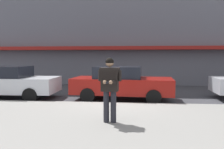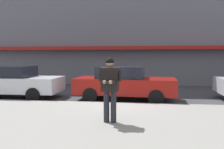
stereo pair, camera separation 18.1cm
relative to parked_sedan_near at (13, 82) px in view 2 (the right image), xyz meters
The scene contains 7 objects.
ground_plane 5.20m from the parked_sedan_near, 10.19° to the right, with size 80.00×80.00×0.00m, color #3D3D42.
sidewalk 7.17m from the parked_sedan_near, 31.81° to the right, with size 32.00×5.30×0.14m, color gray.
curb_paint_line 6.17m from the parked_sedan_near, ahead, with size 28.00×0.12×0.01m, color silver.
storefront_facade 11.22m from the parked_sedan_near, 51.36° to the left, with size 28.00×4.70×12.85m.
parked_sedan_near is the anchor object (origin of this frame).
parked_sedan_mid 5.34m from the parked_sedan_near, ahead, with size 4.62×2.18×1.54m.
man_texting_on_phone 6.49m from the parked_sedan_near, 36.45° to the right, with size 0.65×0.60×1.81m.
Camera 2 is at (0.93, -8.86, 1.94)m, focal length 35.00 mm.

